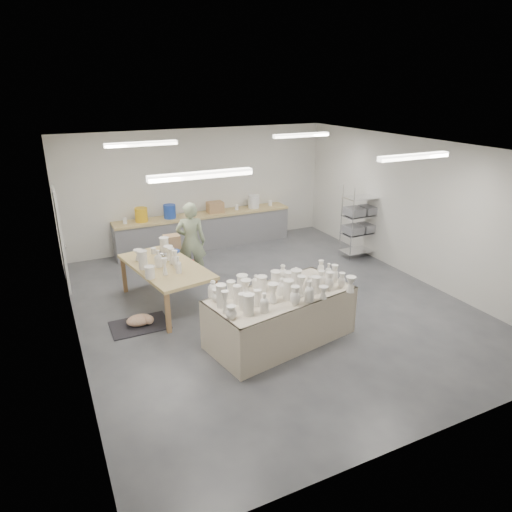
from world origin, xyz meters
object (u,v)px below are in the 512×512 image
drying_table (280,315)px  work_table (165,263)px  potter (191,242)px  red_stool (189,263)px

drying_table → work_table: (-1.32, 2.23, 0.35)m
work_table → potter: bearing=35.7°
drying_table → work_table: bearing=109.7°
red_stool → drying_table: bearing=-81.3°
red_stool → potter: bearing=-90.0°
drying_table → potter: bearing=88.7°
drying_table → potter: potter is taller
work_table → drying_table: bearing=-69.8°
work_table → red_stool: work_table is taller
potter → red_stool: size_ratio=4.25×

